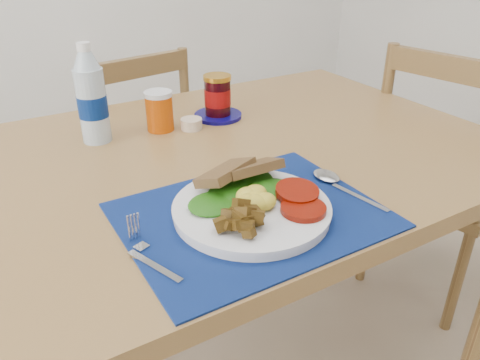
# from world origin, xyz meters

# --- Properties ---
(table) EXTENTS (1.40, 0.90, 0.75)m
(table) POSITION_xyz_m (0.00, 0.20, 0.67)
(table) COLOR brown
(table) RESTS_ON ground
(chair_far) EXTENTS (0.44, 0.42, 1.03)m
(chair_far) POSITION_xyz_m (0.06, 0.89, 0.53)
(chair_far) COLOR brown
(chair_far) RESTS_ON ground
(chair_end) EXTENTS (0.46, 0.48, 1.09)m
(chair_end) POSITION_xyz_m (0.84, 0.18, 0.56)
(chair_end) COLOR brown
(chair_end) RESTS_ON ground
(placemat) EXTENTS (0.45, 0.35, 0.00)m
(placemat) POSITION_xyz_m (-0.05, -0.07, 0.75)
(placemat) COLOR #040C32
(placemat) RESTS_ON table
(breakfast_plate) EXTENTS (0.27, 0.27, 0.07)m
(breakfast_plate) POSITION_xyz_m (-0.05, -0.07, 0.77)
(breakfast_plate) COLOR silver
(breakfast_plate) RESTS_ON placemat
(fork) EXTENTS (0.05, 0.16, 0.00)m
(fork) POSITION_xyz_m (-0.25, -0.09, 0.76)
(fork) COLOR #B2B5BA
(fork) RESTS_ON placemat
(spoon) EXTENTS (0.04, 0.19, 0.01)m
(spoon) POSITION_xyz_m (0.16, -0.06, 0.76)
(spoon) COLOR #B2B5BA
(spoon) RESTS_ON placemat
(water_bottle) EXTENTS (0.07, 0.07, 0.23)m
(water_bottle) POSITION_xyz_m (-0.19, 0.41, 0.85)
(water_bottle) COLOR #ADBFCC
(water_bottle) RESTS_ON table
(juice_glass) EXTENTS (0.07, 0.07, 0.09)m
(juice_glass) POSITION_xyz_m (-0.03, 0.40, 0.80)
(juice_glass) COLOR #BB4304
(juice_glass) RESTS_ON table
(ramekin) EXTENTS (0.05, 0.05, 0.03)m
(ramekin) POSITION_xyz_m (0.04, 0.36, 0.76)
(ramekin) COLOR beige
(ramekin) RESTS_ON table
(jam_on_saucer) EXTENTS (0.13, 0.13, 0.12)m
(jam_on_saucer) POSITION_xyz_m (0.14, 0.40, 0.80)
(jam_on_saucer) COLOR #090555
(jam_on_saucer) RESTS_ON table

